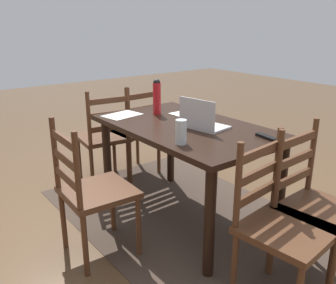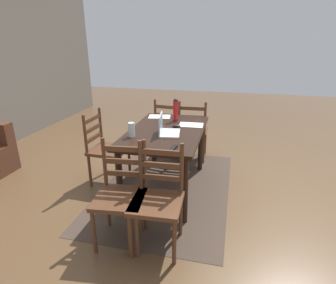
# 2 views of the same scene
# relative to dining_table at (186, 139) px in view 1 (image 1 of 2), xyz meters

# --- Properties ---
(ground_plane) EXTENTS (14.00, 14.00, 0.00)m
(ground_plane) POSITION_rel_dining_table_xyz_m (0.00, 0.00, -0.67)
(ground_plane) COLOR brown
(area_rug) EXTENTS (2.33, 1.56, 0.01)m
(area_rug) POSITION_rel_dining_table_xyz_m (0.00, 0.00, -0.67)
(area_rug) COLOR #47382D
(area_rug) RESTS_ON ground
(dining_table) EXTENTS (1.43, 0.85, 0.78)m
(dining_table) POSITION_rel_dining_table_xyz_m (0.00, 0.00, 0.00)
(dining_table) COLOR black
(dining_table) RESTS_ON ground
(chair_far_head) EXTENTS (0.46, 0.46, 0.95)m
(chair_far_head) POSITION_rel_dining_table_xyz_m (0.00, 0.80, -0.21)
(chair_far_head) COLOR #56331E
(chair_far_head) RESTS_ON ground
(chair_left_far) EXTENTS (0.49, 0.49, 0.95)m
(chair_left_far) POSITION_rel_dining_table_xyz_m (-1.01, 0.18, -0.21)
(chair_left_far) COLOR #56331E
(chair_left_far) RESTS_ON ground
(chair_left_near) EXTENTS (0.46, 0.46, 0.95)m
(chair_left_near) POSITION_rel_dining_table_xyz_m (-1.01, -0.17, -0.21)
(chair_left_near) COLOR #56331E
(chair_left_near) RESTS_ON ground
(chair_right_far) EXTENTS (0.49, 0.49, 0.95)m
(chair_right_far) POSITION_rel_dining_table_xyz_m (1.01, 0.18, -0.21)
(chair_right_far) COLOR #56331E
(chair_right_far) RESTS_ON ground
(chair_right_near) EXTENTS (0.46, 0.46, 0.95)m
(chair_right_near) POSITION_rel_dining_table_xyz_m (1.01, -0.17, -0.21)
(chair_right_near) COLOR #56331E
(chair_right_near) RESTS_ON ground
(laptop) EXTENTS (0.35, 0.27, 0.23)m
(laptop) POSITION_rel_dining_table_xyz_m (-0.13, -0.03, 0.17)
(laptop) COLOR silver
(laptop) RESTS_ON dining_table
(water_bottle) EXTENTS (0.07, 0.07, 0.29)m
(water_bottle) POSITION_rel_dining_table_xyz_m (0.41, -0.03, 0.26)
(water_bottle) COLOR red
(water_bottle) RESTS_ON dining_table
(drinking_glass) EXTENTS (0.07, 0.07, 0.16)m
(drinking_glass) POSITION_rel_dining_table_xyz_m (-0.32, 0.31, 0.19)
(drinking_glass) COLOR silver
(drinking_glass) RESTS_ON dining_table
(computer_mouse) EXTENTS (0.08, 0.11, 0.03)m
(computer_mouse) POSITION_rel_dining_table_xyz_m (0.14, -0.09, 0.13)
(computer_mouse) COLOR black
(computer_mouse) RESTS_ON dining_table
(tv_remote) EXTENTS (0.17, 0.06, 0.02)m
(tv_remote) POSITION_rel_dining_table_xyz_m (-0.58, -0.21, 0.12)
(tv_remote) COLOR black
(tv_remote) RESTS_ON dining_table
(paper_stack_left) EXTENTS (0.22, 0.31, 0.00)m
(paper_stack_left) POSITION_rel_dining_table_xyz_m (0.27, -0.26, 0.11)
(paper_stack_left) COLOR white
(paper_stack_left) RESTS_ON dining_table
(paper_stack_right) EXTENTS (0.26, 0.33, 0.00)m
(paper_stack_right) POSITION_rel_dining_table_xyz_m (0.55, 0.23, 0.11)
(paper_stack_right) COLOR white
(paper_stack_right) RESTS_ON dining_table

